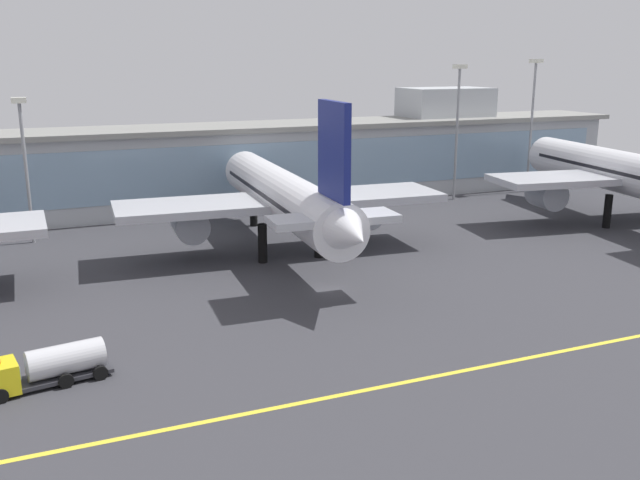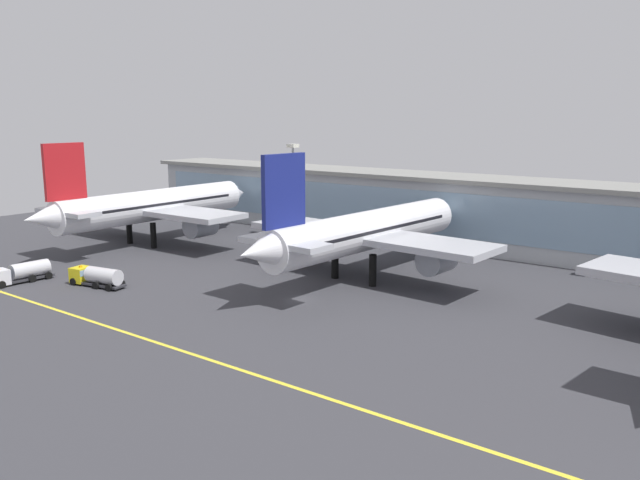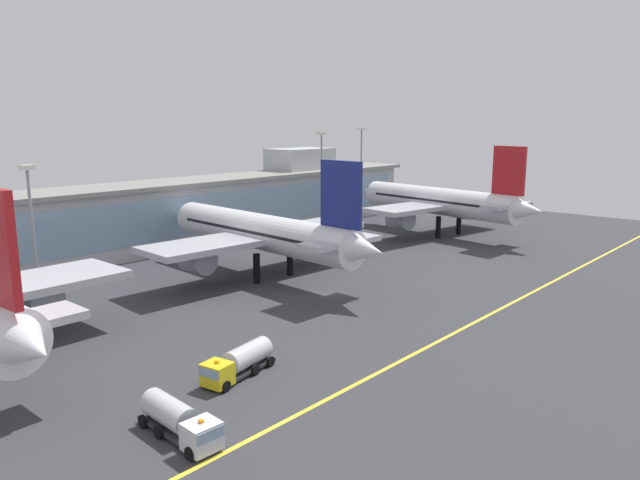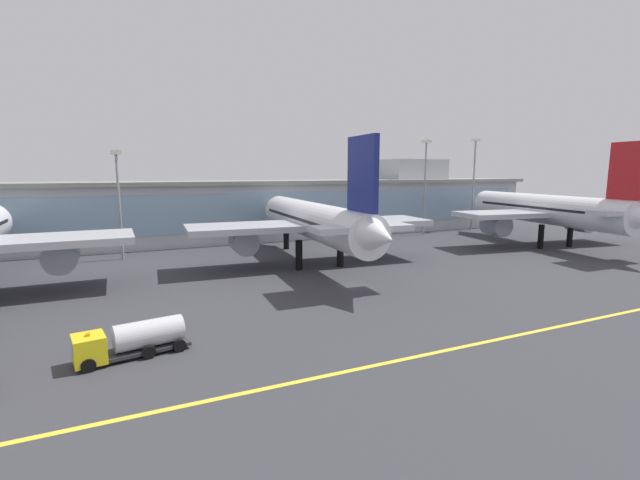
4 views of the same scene
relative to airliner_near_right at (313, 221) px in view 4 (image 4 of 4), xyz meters
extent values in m
plane|color=#38383D|center=(-0.72, -15.50, -7.24)|extent=(208.54, 208.54, 0.00)
cube|color=yellow|center=(-0.72, -37.50, -7.24)|extent=(166.83, 0.50, 0.01)
cube|color=#ADB2B7|center=(-0.72, 30.99, -0.97)|extent=(148.96, 12.00, 12.54)
cube|color=#84A3BC|center=(-0.72, 24.94, -0.35)|extent=(143.00, 0.20, 8.02)
cube|color=gray|center=(-0.72, 30.99, 5.70)|extent=(151.96, 14.00, 0.80)
cube|color=#ADB2B7|center=(43.96, 32.99, 8.30)|extent=(16.00, 10.00, 6.00)
cylinder|color=#999EA8|center=(-36.35, -0.08, -2.89)|extent=(4.22, 5.42, 4.18)
cylinder|color=black|center=(-3.72, -2.77, -4.88)|extent=(1.10, 1.10, 4.72)
cylinder|color=black|center=(3.35, -3.21, -4.88)|extent=(1.10, 1.10, 4.72)
cylinder|color=black|center=(0.99, 15.84, -4.88)|extent=(1.10, 1.10, 4.72)
cylinder|color=silver|center=(0.02, 0.28, 0.14)|extent=(8.45, 41.31, 5.90)
cone|color=silver|center=(1.41, 22.52, 0.14)|extent=(5.93, 5.65, 5.61)
cone|color=silver|center=(-1.39, -22.25, 0.58)|extent=(5.41, 6.80, 5.02)
cube|color=#84A3BC|center=(1.19, 19.12, 1.17)|extent=(4.68, 4.40, 1.77)
cube|color=black|center=(0.02, 0.28, 0.58)|extent=(8.10, 34.76, 0.47)
cube|color=#B7BAC1|center=(0.02, 0.28, -0.60)|extent=(41.03, 12.35, 0.94)
cylinder|color=#999EA8|center=(-11.21, 2.46, -2.93)|extent=(4.46, 5.58, 4.13)
cylinder|color=#999EA8|center=(11.43, 1.05, -2.93)|extent=(4.46, 5.58, 4.13)
cube|color=navy|center=(-1.11, -17.73, 7.82)|extent=(1.17, 7.41, 9.45)
cube|color=#B7BAC1|center=(-1.11, -17.73, 1.02)|extent=(13.22, 5.31, 0.76)
cylinder|color=black|center=(47.69, -5.01, -4.81)|extent=(1.10, 1.10, 4.86)
cylinder|color=black|center=(54.90, -6.04, -4.81)|extent=(1.10, 1.10, 4.86)
cylinder|color=black|center=(53.86, 12.50, -4.81)|extent=(1.10, 1.10, 4.86)
cylinder|color=silver|center=(51.74, -2.39, 0.35)|extent=(11.59, 40.04, 6.07)
cone|color=silver|center=(54.79, 19.01, 0.35)|extent=(6.48, 6.22, 5.77)
cube|color=#84A3BC|center=(54.31, 15.63, 1.41)|extent=(5.11, 4.85, 1.82)
cube|color=black|center=(51.74, -2.39, 0.80)|extent=(10.76, 33.78, 0.49)
cube|color=#B7BAC1|center=(51.74, -2.39, -0.41)|extent=(39.74, 14.87, 0.97)
cylinder|color=#999EA8|center=(41.19, 0.55, -2.81)|extent=(4.93, 5.69, 4.25)
cylinder|color=#999EA8|center=(62.70, -2.51, -2.81)|extent=(4.93, 5.69, 4.25)
cube|color=red|center=(49.29, -19.63, 8.24)|extent=(1.73, 7.16, 9.71)
cube|color=#B7BAC1|center=(49.29, -19.63, 1.26)|extent=(12.90, 6.06, 0.78)
cylinder|color=black|center=(-31.91, -29.36, -6.69)|extent=(1.13, 0.48, 1.10)
cylinder|color=black|center=(-32.34, -26.79, -6.69)|extent=(1.13, 0.48, 1.10)
cylinder|color=black|center=(-27.47, -28.61, -6.69)|extent=(1.13, 0.48, 1.10)
cylinder|color=black|center=(-27.91, -26.04, -6.69)|extent=(1.13, 0.48, 1.10)
cylinder|color=black|center=(-24.99, -28.19, -6.69)|extent=(1.13, 0.48, 1.10)
cylinder|color=black|center=(-25.42, -25.62, -6.69)|extent=(1.13, 0.48, 1.10)
cube|color=#2D2D33|center=(-27.87, -27.35, -6.79)|extent=(7.84, 3.57, 0.30)
cube|color=yellow|center=(-31.86, -28.03, -5.84)|extent=(2.74, 2.95, 2.20)
cube|color=#84A3BC|center=(-31.86, -28.03, -5.36)|extent=(2.82, 2.87, 0.88)
cylinder|color=silver|center=(-27.34, -27.26, -5.49)|extent=(5.89, 3.20, 2.30)
cube|color=orange|center=(-31.86, -28.03, -4.62)|extent=(0.30, 0.40, 0.20)
cylinder|color=gray|center=(55.74, 22.72, 4.26)|extent=(0.44, 0.44, 23.00)
cube|color=silver|center=(55.74, 22.72, 16.11)|extent=(1.80, 1.80, 0.70)
cylinder|color=gray|center=(-28.94, 17.99, 1.89)|extent=(0.44, 0.44, 18.26)
cube|color=silver|center=(-28.94, 17.99, 11.37)|extent=(1.80, 1.80, 0.70)
cylinder|color=gray|center=(39.08, 21.47, 3.82)|extent=(0.44, 0.44, 22.12)
cube|color=silver|center=(39.08, 21.47, 15.23)|extent=(1.80, 1.80, 0.70)
camera|label=1|loc=(-28.37, -79.40, 16.36)|focal=39.11mm
camera|label=2|loc=(51.57, -79.94, 17.39)|focal=35.87mm
camera|label=3|loc=(-65.09, -70.75, 17.79)|focal=33.42mm
camera|label=4|loc=(-28.92, -65.89, 8.15)|focal=24.68mm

